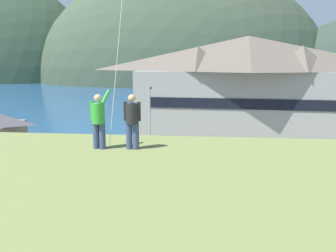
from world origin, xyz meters
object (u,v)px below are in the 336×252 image
object	(u,v)px
harbor_lodge	(247,83)
storage_shed_waterside	(219,111)
parked_car_lone_by_shed	(292,190)
parked_car_mid_row_near	(117,153)
parked_car_corner_spot	(104,191)
moored_boat_wharfside	(180,110)
parking_light_pole	(150,116)
moored_boat_outer_mooring	(223,110)
parked_car_mid_row_far	(233,157)
moored_boat_inner_slip	(178,111)
person_companion	(132,120)
parked_car_back_row_left	(207,182)
wharf_dock	(201,114)
person_kite_flyer	(99,119)

from	to	relation	value
harbor_lodge	storage_shed_waterside	bearing A→B (deg)	152.75
parked_car_lone_by_shed	parked_car_mid_row_near	size ratio (longest dim) A/B	0.99
storage_shed_waterside	parked_car_corner_spot	distance (m)	24.31
moored_boat_wharfside	storage_shed_waterside	bearing A→B (deg)	-64.43
parking_light_pole	storage_shed_waterside	bearing A→B (deg)	61.62
moored_boat_outer_mooring	parked_car_mid_row_far	distance (m)	27.44
parked_car_corner_spot	parked_car_lone_by_shed	world-z (taller)	same
parked_car_mid_row_far	parked_car_corner_spot	distance (m)	11.04
moored_boat_outer_mooring	parked_car_corner_spot	size ratio (longest dim) A/B	1.54
parked_car_lone_by_shed	parked_car_mid_row_near	xyz separation A→B (m)	(-11.89, 6.80, 0.00)
moored_boat_inner_slip	parked_car_corner_spot	bearing A→B (deg)	-93.41
storage_shed_waterside	person_companion	xyz separation A→B (m)	(-4.31, -30.69, 4.14)
parked_car_mid_row_far	parked_car_mid_row_near	bearing A→B (deg)	178.44
moored_boat_inner_slip	parked_car_mid_row_far	xyz separation A→B (m)	(5.91, -25.46, 0.34)
harbor_lodge	moored_boat_inner_slip	world-z (taller)	harbor_lodge
storage_shed_waterside	moored_boat_inner_slip	xyz separation A→B (m)	(-5.60, 10.12, -1.71)
parking_light_pole	parked_car_back_row_left	bearing A→B (deg)	-61.31
wharf_dock	person_companion	bearing A→B (deg)	-93.07
harbor_lodge	person_companion	distance (m)	30.07
storage_shed_waterside	moored_boat_wharfside	distance (m)	12.61
harbor_lodge	parked_car_mid_row_near	xyz separation A→B (m)	(-11.71, -13.58, -4.77)
parked_car_corner_spot	parked_car_mid_row_far	bearing A→B (deg)	44.36
parked_car_back_row_left	person_kite_flyer	size ratio (longest dim) A/B	2.34
moored_boat_inner_slip	parked_car_corner_spot	distance (m)	33.24
wharf_dock	moored_boat_wharfside	distance (m)	3.46
moored_boat_outer_mooring	parked_car_back_row_left	size ratio (longest dim) A/B	1.53
harbor_lodge	storage_shed_waterside	distance (m)	4.74
moored_boat_outer_mooring	person_kite_flyer	bearing A→B (deg)	-98.81
moored_boat_wharfside	parked_car_corner_spot	xyz separation A→B (m)	(-2.19, -34.33, 0.34)
storage_shed_waterside	moored_boat_outer_mooring	bearing A→B (deg)	84.03
harbor_lodge	storage_shed_waterside	xyz separation A→B (m)	(-2.93, 1.51, -3.40)
parked_car_corner_spot	parked_car_mid_row_near	bearing A→B (deg)	98.57
harbor_lodge	parked_car_mid_row_near	distance (m)	18.56
moored_boat_wharfside	parked_car_lone_by_shed	size ratio (longest dim) A/B	1.40
parked_car_mid_row_near	person_companion	world-z (taller)	person_companion
parked_car_mid_row_far	parked_car_mid_row_near	world-z (taller)	same
harbor_lodge	parked_car_mid_row_far	xyz separation A→B (m)	(-2.62, -13.83, -4.77)
storage_shed_waterside	parked_car_corner_spot	size ratio (longest dim) A/B	1.18
moored_boat_wharfside	parked_car_mid_row_near	world-z (taller)	moored_boat_wharfside
harbor_lodge	moored_boat_outer_mooring	xyz separation A→B (m)	(-1.67, 13.59, -5.11)
parked_car_mid_row_near	parking_light_pole	bearing A→B (deg)	52.95
parked_car_mid_row_far	parked_car_corner_spot	world-z (taller)	same
parked_car_mid_row_far	parking_light_pole	size ratio (longest dim) A/B	0.70
parked_car_mid_row_near	person_kite_flyer	world-z (taller)	person_kite_flyer
parked_car_lone_by_shed	person_kite_flyer	bearing A→B (deg)	-133.78
moored_boat_outer_mooring	parked_car_mid_row_near	size ratio (longest dim) A/B	1.54
person_companion	parked_car_lone_by_shed	bearing A→B (deg)	49.84
moored_boat_wharfside	parked_car_corner_spot	distance (m)	34.40
harbor_lodge	parking_light_pole	xyz separation A→B (m)	(-9.51, -10.67, -2.20)
parked_car_back_row_left	moored_boat_wharfside	bearing A→B (deg)	96.48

